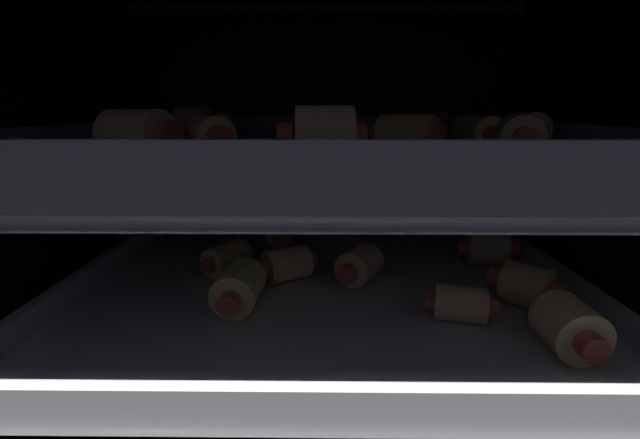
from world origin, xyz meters
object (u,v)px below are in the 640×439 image
(pig_in_blanket_lower_6, at_px, (355,265))
(pig_in_blanket_upper_9, at_px, (323,121))
(pig_in_blanket_lower_5, at_px, (222,258))
(oven_rack_upper, at_px, (320,161))
(pig_in_blanket_lower_4, at_px, (454,304))
(pig_in_blanket_upper_11, at_px, (204,137))
(pig_in_blanket_lower_1, at_px, (434,216))
(baking_tray_upper, at_px, (320,148))
(pig_in_blanket_lower_11, at_px, (521,286))
(pig_in_blanket_lower_7, at_px, (233,287))
(pig_in_blanket_upper_0, at_px, (223,124))
(pig_in_blanket_lower_0, at_px, (276,230))
(pig_in_blanket_upper_8, at_px, (190,121))
(pig_in_blanket_lower_10, at_px, (211,212))
(pig_in_blanket_upper_3, at_px, (401,133))
(pig_in_blanket_lower_8, at_px, (340,218))
(pig_in_blanket_upper_7, at_px, (511,135))
(pig_in_blanket_upper_5, at_px, (314,138))
(pig_in_blanket_lower_3, at_px, (282,264))
(oven_rack_lower, at_px, (320,274))
(pig_in_blanket_upper_6, at_px, (324,131))
(pig_in_blanket_upper_10, at_px, (473,133))
(pig_in_blanket_upper_4, at_px, (427,123))
(pig_in_blanket_lower_2, at_px, (483,247))
(pig_in_blanket_lower_9, at_px, (562,327))
(pig_in_blanket_upper_1, at_px, (521,130))
(baking_tray_lower, at_px, (320,265))

(pig_in_blanket_lower_6, height_order, pig_in_blanket_upper_9, pig_in_blanket_upper_9)
(pig_in_blanket_lower_5, xyz_separation_m, oven_rack_upper, (0.09, 0.02, 0.08))
(pig_in_blanket_lower_4, xyz_separation_m, pig_in_blanket_upper_11, (-0.17, 0.01, 0.11))
(pig_in_blanket_lower_1, bearing_deg, baking_tray_upper, -137.75)
(pig_in_blanket_lower_11, bearing_deg, pig_in_blanket_lower_7, -178.63)
(baking_tray_upper, bearing_deg, pig_in_blanket_upper_0, 132.83)
(pig_in_blanket_lower_0, height_order, pig_in_blanket_lower_1, pig_in_blanket_lower_0)
(pig_in_blanket_lower_4, bearing_deg, pig_in_blanket_upper_8, 139.95)
(pig_in_blanket_lower_6, distance_m, pig_in_blanket_lower_10, 0.26)
(pig_in_blanket_lower_1, relative_size, pig_in_blanket_lower_11, 1.07)
(pig_in_blanket_upper_3, bearing_deg, pig_in_blanket_lower_8, 101.78)
(pig_in_blanket_lower_4, height_order, pig_in_blanket_upper_9, pig_in_blanket_upper_9)
(pig_in_blanket_lower_4, xyz_separation_m, pig_in_blanket_upper_3, (-0.03, 0.04, 0.11))
(oven_rack_upper, relative_size, pig_in_blanket_upper_7, 7.77)
(pig_in_blanket_lower_5, distance_m, pig_in_blanket_lower_10, 0.18)
(pig_in_blanket_lower_4, height_order, pig_in_blanket_upper_5, pig_in_blanket_upper_5)
(oven_rack_upper, bearing_deg, pig_in_blanket_lower_0, 127.89)
(pig_in_blanket_lower_3, bearing_deg, pig_in_blanket_lower_10, 120.92)
(oven_rack_lower, relative_size, pig_in_blanket_lower_1, 8.63)
(pig_in_blanket_lower_6, height_order, pig_in_blanket_lower_8, same)
(pig_in_blanket_upper_6, height_order, pig_in_blanket_upper_10, same)
(oven_rack_lower, distance_m, pig_in_blanket_upper_7, 0.21)
(pig_in_blanket_upper_8, bearing_deg, pig_in_blanket_lower_3, -49.74)
(pig_in_blanket_lower_0, distance_m, pig_in_blanket_upper_4, 0.23)
(pig_in_blanket_lower_2, relative_size, pig_in_blanket_upper_6, 1.06)
(oven_rack_upper, bearing_deg, pig_in_blanket_upper_10, -22.62)
(pig_in_blanket_upper_9, bearing_deg, pig_in_blanket_upper_5, -90.62)
(pig_in_blanket_lower_10, bearing_deg, pig_in_blanket_lower_5, -71.64)
(oven_rack_upper, bearing_deg, pig_in_blanket_lower_9, -44.62)
(pig_in_blanket_upper_6, bearing_deg, pig_in_blanket_upper_10, -14.83)
(oven_rack_lower, bearing_deg, pig_in_blanket_lower_7, -124.53)
(pig_in_blanket_lower_7, relative_size, pig_in_blanket_upper_1, 1.36)
(pig_in_blanket_upper_3, height_order, pig_in_blanket_upper_6, pig_in_blanket_upper_3)
(oven_rack_lower, xyz_separation_m, pig_in_blanket_upper_9, (0.00, 0.17, 0.14))
(pig_in_blanket_upper_3, height_order, pig_in_blanket_upper_4, pig_in_blanket_upper_3)
(baking_tray_lower, height_order, pig_in_blanket_lower_5, pig_in_blanket_lower_5)
(pig_in_blanket_lower_0, height_order, pig_in_blanket_lower_2, pig_in_blanket_lower_2)
(oven_rack_upper, height_order, pig_in_blanket_upper_1, pig_in_blanket_upper_1)
(pig_in_blanket_lower_9, height_order, pig_in_blanket_upper_4, pig_in_blanket_upper_4)
(pig_in_blanket_lower_5, relative_size, pig_in_blanket_upper_8, 1.08)
(pig_in_blanket_upper_6, bearing_deg, baking_tray_lower, 100.60)
(pig_in_blanket_lower_5, height_order, pig_in_blanket_lower_6, pig_in_blanket_lower_6)
(pig_in_blanket_upper_5, relative_size, pig_in_blanket_upper_7, 0.75)
(pig_in_blanket_upper_1, distance_m, pig_in_blanket_upper_9, 0.25)
(pig_in_blanket_lower_8, relative_size, pig_in_blanket_upper_5, 1.24)
(baking_tray_lower, height_order, pig_in_blanket_upper_10, pig_in_blanket_upper_10)
(pig_in_blanket_lower_8, relative_size, pig_in_blanket_upper_11, 1.16)
(pig_in_blanket_upper_10, bearing_deg, pig_in_blanket_lower_9, -72.37)
(pig_in_blanket_lower_6, bearing_deg, oven_rack_lower, 125.35)
(pig_in_blanket_upper_1, relative_size, pig_in_blanket_upper_3, 0.88)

